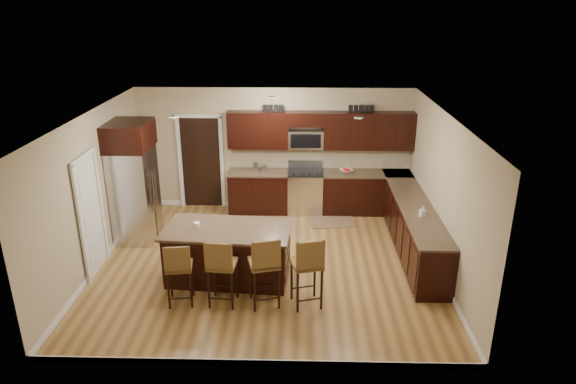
{
  "coord_description": "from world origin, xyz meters",
  "views": [
    {
      "loc": [
        0.58,
        -8.16,
        4.5
      ],
      "look_at": [
        0.35,
        0.4,
        1.23
      ],
      "focal_mm": 32.0,
      "sensor_mm": 36.0,
      "label": 1
    }
  ],
  "objects_px": {
    "stool_left": "(179,267)",
    "range": "(305,191)",
    "stool_extra": "(308,264)",
    "stool_right": "(265,264)",
    "island": "(229,255)",
    "stool_mid": "(221,265)",
    "refrigerator": "(134,181)"
  },
  "relations": [
    {
      "from": "island",
      "to": "stool_right",
      "type": "height_order",
      "value": "stool_right"
    },
    {
      "from": "refrigerator",
      "to": "range",
      "type": "bearing_deg",
      "value": 23.74
    },
    {
      "from": "island",
      "to": "stool_right",
      "type": "xyz_separation_m",
      "value": [
        0.68,
        -0.85,
        0.3
      ]
    },
    {
      "from": "range",
      "to": "stool_left",
      "type": "xyz_separation_m",
      "value": [
        -1.95,
        -3.78,
        0.19
      ]
    },
    {
      "from": "stool_left",
      "to": "stool_extra",
      "type": "distance_m",
      "value": 1.97
    },
    {
      "from": "stool_left",
      "to": "stool_extra",
      "type": "relative_size",
      "value": 0.9
    },
    {
      "from": "island",
      "to": "refrigerator",
      "type": "height_order",
      "value": "refrigerator"
    },
    {
      "from": "range",
      "to": "refrigerator",
      "type": "bearing_deg",
      "value": -156.26
    },
    {
      "from": "island",
      "to": "stool_extra",
      "type": "xyz_separation_m",
      "value": [
        1.33,
        -0.85,
        0.3
      ]
    },
    {
      "from": "range",
      "to": "stool_right",
      "type": "bearing_deg",
      "value": -99.45
    },
    {
      "from": "stool_left",
      "to": "stool_mid",
      "type": "distance_m",
      "value": 0.65
    },
    {
      "from": "island",
      "to": "stool_mid",
      "type": "xyz_separation_m",
      "value": [
        0.01,
        -0.85,
        0.27
      ]
    },
    {
      "from": "range",
      "to": "refrigerator",
      "type": "height_order",
      "value": "refrigerator"
    },
    {
      "from": "stool_extra",
      "to": "stool_left",
      "type": "bearing_deg",
      "value": 164.85
    },
    {
      "from": "stool_left",
      "to": "refrigerator",
      "type": "distance_m",
      "value": 2.75
    },
    {
      "from": "stool_mid",
      "to": "stool_right",
      "type": "bearing_deg",
      "value": 5.17
    },
    {
      "from": "refrigerator",
      "to": "stool_extra",
      "type": "bearing_deg",
      "value": -35.18
    },
    {
      "from": "range",
      "to": "stool_right",
      "type": "distance_m",
      "value": 3.85
    },
    {
      "from": "island",
      "to": "stool_extra",
      "type": "relative_size",
      "value": 1.85
    },
    {
      "from": "stool_mid",
      "to": "refrigerator",
      "type": "distance_m",
      "value": 3.12
    },
    {
      "from": "stool_left",
      "to": "range",
      "type": "bearing_deg",
      "value": 55.05
    },
    {
      "from": "stool_right",
      "to": "stool_extra",
      "type": "relative_size",
      "value": 1.0
    },
    {
      "from": "stool_left",
      "to": "stool_right",
      "type": "distance_m",
      "value": 1.32
    },
    {
      "from": "range",
      "to": "stool_mid",
      "type": "bearing_deg",
      "value": -108.9
    },
    {
      "from": "island",
      "to": "stool_extra",
      "type": "height_order",
      "value": "stool_extra"
    },
    {
      "from": "refrigerator",
      "to": "stool_right",
      "type": "bearing_deg",
      "value": -41.23
    },
    {
      "from": "stool_mid",
      "to": "stool_right",
      "type": "distance_m",
      "value": 0.67
    },
    {
      "from": "range",
      "to": "island",
      "type": "bearing_deg",
      "value": -113.93
    },
    {
      "from": "island",
      "to": "refrigerator",
      "type": "xyz_separation_m",
      "value": [
        -1.99,
        1.49,
        0.77
      ]
    },
    {
      "from": "stool_extra",
      "to": "island",
      "type": "bearing_deg",
      "value": 132.41
    },
    {
      "from": "island",
      "to": "stool_mid",
      "type": "bearing_deg",
      "value": -84.82
    },
    {
      "from": "stool_right",
      "to": "refrigerator",
      "type": "height_order",
      "value": "refrigerator"
    }
  ]
}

